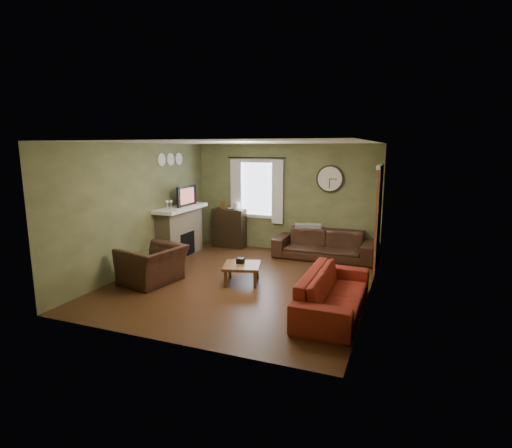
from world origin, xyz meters
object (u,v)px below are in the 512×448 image
(bookshelf, at_px, (229,228))
(sofa_brown, at_px, (324,245))
(sofa_red, at_px, (334,292))
(coffee_table, at_px, (242,274))
(armchair, at_px, (153,265))

(bookshelf, xyz_separation_m, sofa_brown, (2.49, -0.22, -0.16))
(sofa_red, xyz_separation_m, coffee_table, (-1.85, 0.73, -0.14))
(armchair, bearing_deg, coffee_table, 121.90)
(bookshelf, bearing_deg, coffee_table, -60.19)
(sofa_brown, distance_m, sofa_red, 3.05)
(coffee_table, bearing_deg, armchair, -159.15)
(bookshelf, relative_size, sofa_brown, 0.44)
(sofa_brown, height_order, coffee_table, sofa_brown)
(bookshelf, bearing_deg, sofa_red, -44.33)
(sofa_red, bearing_deg, coffee_table, 68.42)
(armchair, distance_m, coffee_table, 1.69)
(armchair, height_order, coffee_table, armchair)
(armchair, bearing_deg, bookshelf, -172.11)
(bookshelf, distance_m, sofa_red, 4.55)
(coffee_table, bearing_deg, bookshelf, 119.81)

